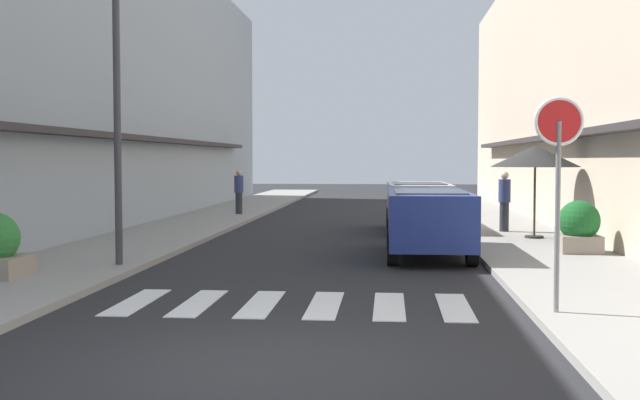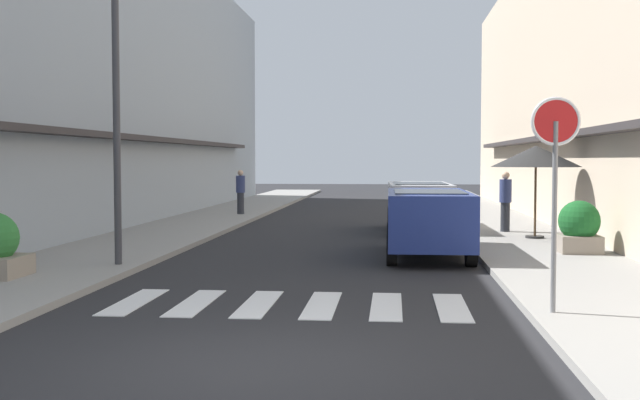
{
  "view_description": "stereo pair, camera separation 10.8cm",
  "coord_description": "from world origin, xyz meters",
  "px_view_note": "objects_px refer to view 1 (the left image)",
  "views": [
    {
      "loc": [
        1.41,
        -7.88,
        2.15
      ],
      "look_at": [
        -0.22,
        10.66,
        1.19
      ],
      "focal_mm": 43.87,
      "sensor_mm": 36.0,
      "label": 1
    },
    {
      "loc": [
        1.51,
        -7.87,
        2.15
      ],
      "look_at": [
        -0.22,
        10.66,
        1.19
      ],
      "focal_mm": 43.87,
      "sensor_mm": 36.0,
      "label": 2
    }
  ],
  "objects_px": {
    "parked_car_near": "(428,215)",
    "cafe_umbrella": "(535,157)",
    "parked_car_mid": "(418,201)",
    "pedestrian_walking_near": "(504,200)",
    "planter_midblock": "(579,227)",
    "street_lamp": "(126,86)",
    "round_street_sign": "(559,148)",
    "pedestrian_walking_far": "(239,191)"
  },
  "relations": [
    {
      "from": "round_street_sign",
      "to": "pedestrian_walking_far",
      "type": "relative_size",
      "value": 1.74
    },
    {
      "from": "pedestrian_walking_far",
      "to": "cafe_umbrella",
      "type": "bearing_deg",
      "value": 161.42
    },
    {
      "from": "pedestrian_walking_far",
      "to": "planter_midblock",
      "type": "bearing_deg",
      "value": 153.25
    },
    {
      "from": "cafe_umbrella",
      "to": "parked_car_mid",
      "type": "bearing_deg",
      "value": 137.0
    },
    {
      "from": "round_street_sign",
      "to": "pedestrian_walking_near",
      "type": "relative_size",
      "value": 1.68
    },
    {
      "from": "parked_car_near",
      "to": "pedestrian_walking_far",
      "type": "xyz_separation_m",
      "value": [
        -6.45,
        11.49,
        0.06
      ]
    },
    {
      "from": "parked_car_mid",
      "to": "round_street_sign",
      "type": "distance_m",
      "value": 12.89
    },
    {
      "from": "parked_car_mid",
      "to": "pedestrian_walking_near",
      "type": "height_order",
      "value": "pedestrian_walking_near"
    },
    {
      "from": "parked_car_mid",
      "to": "round_street_sign",
      "type": "xyz_separation_m",
      "value": [
        1.36,
        -12.74,
        1.39
      ]
    },
    {
      "from": "cafe_umbrella",
      "to": "pedestrian_walking_near",
      "type": "relative_size",
      "value": 1.41
    },
    {
      "from": "pedestrian_walking_far",
      "to": "pedestrian_walking_near",
      "type": "bearing_deg",
      "value": 166.8
    },
    {
      "from": "cafe_umbrella",
      "to": "pedestrian_walking_near",
      "type": "xyz_separation_m",
      "value": [
        -0.51,
        1.8,
        -1.21
      ]
    },
    {
      "from": "cafe_umbrella",
      "to": "parked_car_near",
      "type": "bearing_deg",
      "value": -131.09
    },
    {
      "from": "street_lamp",
      "to": "cafe_umbrella",
      "type": "relative_size",
      "value": 2.38
    },
    {
      "from": "street_lamp",
      "to": "pedestrian_walking_far",
      "type": "relative_size",
      "value": 3.45
    },
    {
      "from": "cafe_umbrella",
      "to": "pedestrian_walking_far",
      "type": "height_order",
      "value": "cafe_umbrella"
    },
    {
      "from": "street_lamp",
      "to": "parked_car_mid",
      "type": "bearing_deg",
      "value": 55.62
    },
    {
      "from": "street_lamp",
      "to": "pedestrian_walking_far",
      "type": "xyz_separation_m",
      "value": [
        -0.55,
        14.1,
        -2.58
      ]
    },
    {
      "from": "cafe_umbrella",
      "to": "street_lamp",
      "type": "bearing_deg",
      "value": -146.03
    },
    {
      "from": "parked_car_near",
      "to": "parked_car_mid",
      "type": "xyz_separation_m",
      "value": [
        0.0,
        6.02,
        0.0
      ]
    },
    {
      "from": "cafe_umbrella",
      "to": "pedestrian_walking_near",
      "type": "bearing_deg",
      "value": 105.71
    },
    {
      "from": "parked_car_near",
      "to": "round_street_sign",
      "type": "bearing_deg",
      "value": -78.58
    },
    {
      "from": "parked_car_near",
      "to": "round_street_sign",
      "type": "relative_size",
      "value": 1.57
    },
    {
      "from": "parked_car_mid",
      "to": "street_lamp",
      "type": "relative_size",
      "value": 0.79
    },
    {
      "from": "parked_car_mid",
      "to": "pedestrian_walking_far",
      "type": "bearing_deg",
      "value": 139.7
    },
    {
      "from": "round_street_sign",
      "to": "parked_car_mid",
      "type": "bearing_deg",
      "value": 96.08
    },
    {
      "from": "round_street_sign",
      "to": "street_lamp",
      "type": "bearing_deg",
      "value": 150.48
    },
    {
      "from": "parked_car_mid",
      "to": "pedestrian_walking_far",
      "type": "distance_m",
      "value": 8.46
    },
    {
      "from": "parked_car_mid",
      "to": "pedestrian_walking_near",
      "type": "relative_size",
      "value": 2.66
    },
    {
      "from": "parked_car_near",
      "to": "pedestrian_walking_far",
      "type": "distance_m",
      "value": 13.18
    },
    {
      "from": "parked_car_mid",
      "to": "pedestrian_walking_near",
      "type": "xyz_separation_m",
      "value": [
        2.39,
        -0.9,
        0.09
      ]
    },
    {
      "from": "planter_midblock",
      "to": "pedestrian_walking_far",
      "type": "bearing_deg",
      "value": 130.68
    },
    {
      "from": "cafe_umbrella",
      "to": "planter_midblock",
      "type": "distance_m",
      "value": 3.54
    },
    {
      "from": "parked_car_mid",
      "to": "planter_midblock",
      "type": "distance_m",
      "value": 6.71
    },
    {
      "from": "parked_car_near",
      "to": "parked_car_mid",
      "type": "bearing_deg",
      "value": 90.0
    },
    {
      "from": "parked_car_near",
      "to": "cafe_umbrella",
      "type": "bearing_deg",
      "value": 48.91
    },
    {
      "from": "parked_car_near",
      "to": "pedestrian_walking_far",
      "type": "height_order",
      "value": "pedestrian_walking_far"
    },
    {
      "from": "parked_car_near",
      "to": "cafe_umbrella",
      "type": "height_order",
      "value": "cafe_umbrella"
    },
    {
      "from": "round_street_sign",
      "to": "cafe_umbrella",
      "type": "relative_size",
      "value": 1.2
    },
    {
      "from": "pedestrian_walking_near",
      "to": "parked_car_near",
      "type": "bearing_deg",
      "value": -164.18
    },
    {
      "from": "parked_car_mid",
      "to": "planter_midblock",
      "type": "xyz_separation_m",
      "value": [
        3.28,
        -5.85,
        -0.25
      ]
    },
    {
      "from": "street_lamp",
      "to": "pedestrian_walking_far",
      "type": "distance_m",
      "value": 14.34
    }
  ]
}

